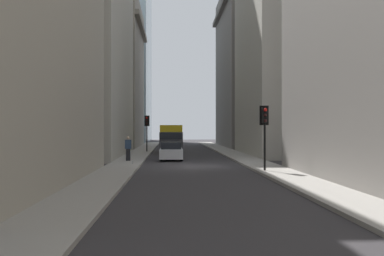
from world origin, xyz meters
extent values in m
plane|color=#302D30|center=(0.00, 0.00, 0.00)|extent=(135.00, 135.00, 0.00)
cube|color=gray|center=(0.00, 4.50, 0.07)|extent=(90.00, 2.20, 0.14)
cube|color=gray|center=(0.00, -4.50, 0.07)|extent=(90.00, 2.20, 0.14)
cube|color=gray|center=(28.79, -10.60, 10.69)|extent=(17.12, 10.00, 21.37)
cube|color=slate|center=(28.79, -5.35, 18.70)|extent=(17.12, 0.50, 0.60)
cube|color=#B7B2A5|center=(11.11, -10.60, 12.95)|extent=(13.61, 10.00, 25.90)
cube|color=#B7B2A5|center=(10.30, 10.60, 13.05)|extent=(16.43, 10.00, 26.10)
cube|color=gray|center=(28.71, 10.60, 9.66)|extent=(15.92, 10.00, 19.32)
cube|color=gray|center=(28.71, 5.35, 16.07)|extent=(15.92, 0.50, 0.60)
cube|color=yellow|center=(16.30, 1.40, 1.54)|extent=(4.60, 2.25, 2.60)
cube|color=#38383D|center=(13.10, 1.40, 1.19)|extent=(1.90, 2.25, 1.90)
cube|color=black|center=(13.10, 1.40, 1.79)|extent=(1.92, 2.09, 0.64)
cylinder|color=black|center=(13.10, 0.41, 0.44)|extent=(0.88, 0.28, 0.88)
cylinder|color=black|center=(13.10, 2.38, 0.44)|extent=(0.88, 0.28, 0.88)
cylinder|color=black|center=(17.70, 0.41, 0.44)|extent=(0.88, 0.28, 0.88)
cylinder|color=black|center=(17.70, 2.38, 0.44)|extent=(0.88, 0.28, 0.88)
cube|color=#B7BABF|center=(5.64, 1.40, 0.53)|extent=(4.30, 1.78, 0.70)
cube|color=black|center=(5.84, 1.40, 1.15)|extent=(2.10, 1.58, 0.54)
cylinder|color=black|center=(4.29, 0.62, 0.32)|extent=(0.64, 0.22, 0.64)
cylinder|color=black|center=(4.29, 2.18, 0.32)|extent=(0.64, 0.22, 0.64)
cylinder|color=black|center=(6.99, 0.62, 0.32)|extent=(0.64, 0.22, 0.64)
cylinder|color=black|center=(6.99, 2.18, 0.32)|extent=(0.64, 0.22, 0.64)
cylinder|color=black|center=(-4.26, -3.84, 1.46)|extent=(0.12, 0.12, 2.64)
cube|color=black|center=(-4.26, -3.84, 3.23)|extent=(0.28, 0.32, 0.90)
cube|color=black|center=(-4.10, -3.84, 3.23)|extent=(0.03, 0.52, 1.10)
sphere|color=red|center=(-4.42, -3.84, 3.53)|extent=(0.20, 0.20, 0.20)
sphere|color=black|center=(-4.42, -3.84, 3.23)|extent=(0.20, 0.20, 0.20)
sphere|color=black|center=(-4.42, -3.84, 2.93)|extent=(0.20, 0.20, 0.20)
cylinder|color=black|center=(15.60, 3.90, 1.49)|extent=(0.12, 0.12, 2.70)
cube|color=black|center=(15.60, 3.90, 3.29)|extent=(0.28, 0.32, 0.90)
cube|color=black|center=(15.76, 3.90, 3.29)|extent=(0.03, 0.52, 1.10)
sphere|color=red|center=(15.44, 3.90, 3.59)|extent=(0.20, 0.20, 0.20)
sphere|color=black|center=(15.44, 3.90, 3.29)|extent=(0.20, 0.20, 0.20)
sphere|color=black|center=(15.44, 3.90, 2.99)|extent=(0.20, 0.20, 0.20)
cylinder|color=black|center=(3.11, 4.44, 0.57)|extent=(0.16, 0.16, 0.87)
cylinder|color=black|center=(3.11, 4.61, 0.57)|extent=(0.16, 0.16, 0.87)
cube|color=navy|center=(3.11, 4.53, 1.34)|extent=(0.26, 0.44, 0.66)
sphere|color=beige|center=(3.11, 4.53, 1.81)|extent=(0.22, 0.22, 0.22)
cylinder|color=#999EA3|center=(0.30, 3.98, 0.24)|extent=(0.07, 0.07, 0.20)
cylinder|color=#999EA3|center=(0.30, 3.98, 0.38)|extent=(0.03, 0.03, 0.07)
camera|label=1|loc=(-27.08, 1.39, 2.47)|focal=38.55mm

